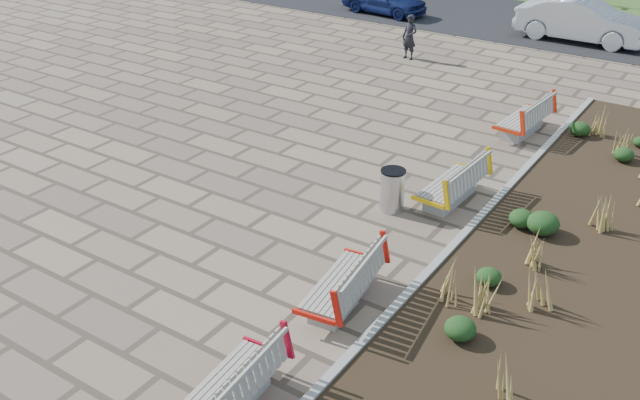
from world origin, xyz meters
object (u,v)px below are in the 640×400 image
Objects in this scene: pedestrian at (410,37)px; bench_b at (340,280)px; bench_c at (451,181)px; litter_bin at (392,190)px; bench_a at (225,384)px; car_silver at (582,20)px; bench_d at (523,116)px.

bench_b is at bearing -57.91° from pedestrian.
bench_c is 2.25× the size of litter_bin.
pedestrian is (-5.63, 16.50, 0.27)m from bench_a.
bench_b is 19.03m from car_silver.
bench_b is 2.25× the size of litter_bin.
litter_bin is at bearing -178.43° from car_silver.
pedestrian reaches higher than litter_bin.
pedestrian reaches higher than bench_b.
car_silver is (4.38, 5.54, 0.04)m from pedestrian.
bench_b is 9.16m from bench_d.
bench_a reaches higher than litter_bin.
bench_b is 0.44× the size of car_silver.
bench_b is at bearing -75.79° from litter_bin.
car_silver is (-1.26, 14.44, 0.31)m from bench_c.
litter_bin is (-0.89, 3.50, -0.03)m from bench_b.
bench_a is 1.00× the size of bench_c.
litter_bin is (-0.89, -5.65, -0.03)m from bench_d.
bench_a is 6.62m from litter_bin.
bench_d is (0.00, 9.16, 0.00)m from bench_b.
bench_d is at bearing -172.51° from car_silver.
bench_a is 1.36× the size of pedestrian.
bench_b is 1.36× the size of pedestrian.
bench_d is at bearing 85.50° from bench_a.
pedestrian is (-5.63, 4.29, 0.27)m from bench_d.
bench_a is 17.44m from pedestrian.
bench_a and bench_c have the same top height.
bench_a is at bearing -176.53° from car_silver.
car_silver reaches higher than bench_b.
bench_b and bench_c have the same top height.
bench_b is 14.58m from pedestrian.
bench_c is at bearing -85.24° from bench_d.
pedestrian is (-5.63, 13.45, 0.27)m from bench_b.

